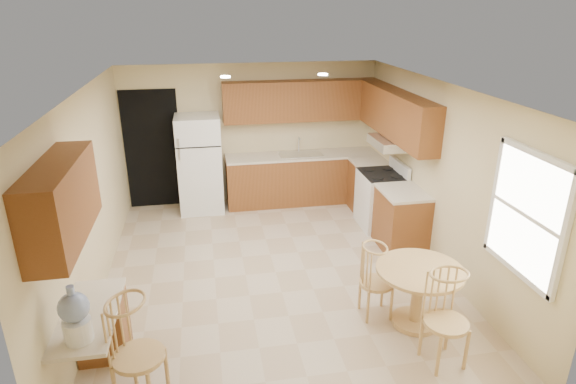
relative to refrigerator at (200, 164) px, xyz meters
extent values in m
plane|color=tan|center=(0.95, -2.40, -0.85)|extent=(5.50, 5.50, 0.00)
cube|color=white|center=(0.95, -2.40, 1.65)|extent=(4.50, 5.50, 0.02)
cube|color=beige|center=(0.95, 0.35, 0.40)|extent=(4.50, 0.02, 2.50)
cube|color=beige|center=(0.95, -5.15, 0.40)|extent=(4.50, 0.02, 2.50)
cube|color=beige|center=(-1.30, -2.40, 0.40)|extent=(0.02, 5.50, 2.50)
cube|color=beige|center=(3.20, -2.40, 0.40)|extent=(0.02, 5.50, 2.50)
cube|color=black|center=(-0.80, 0.34, 0.20)|extent=(0.90, 0.02, 2.10)
cube|color=brown|center=(1.83, 0.05, -0.41)|extent=(2.75, 0.60, 0.87)
cube|color=beige|center=(1.83, 0.05, 0.04)|extent=(2.75, 0.63, 0.04)
cube|color=brown|center=(2.90, -0.54, -0.41)|extent=(0.60, 0.59, 0.87)
cube|color=beige|center=(2.90, -0.54, 0.04)|extent=(0.63, 0.59, 0.04)
cube|color=brown|center=(2.90, -2.00, -0.41)|extent=(0.60, 0.80, 0.87)
cube|color=beige|center=(2.90, -2.00, 0.04)|extent=(0.63, 0.80, 0.04)
cube|color=brown|center=(1.83, 0.19, 1.00)|extent=(2.75, 0.33, 0.70)
cube|color=brown|center=(3.04, -1.19, 1.00)|extent=(0.33, 2.42, 0.70)
cube|color=brown|center=(-1.13, -4.00, 1.00)|extent=(0.33, 1.40, 0.70)
cube|color=silver|center=(1.80, 0.05, 0.07)|extent=(0.78, 0.44, 0.01)
cube|color=silver|center=(2.95, -1.22, 0.57)|extent=(0.50, 0.76, 0.14)
cube|color=brown|center=(-1.05, -3.72, -0.49)|extent=(0.48, 0.42, 0.72)
cube|color=beige|center=(-1.05, -4.10, -0.10)|extent=(0.50, 1.20, 0.04)
cube|color=white|center=(3.18, -4.25, 0.65)|extent=(0.05, 1.00, 1.20)
cube|color=white|center=(3.17, -4.25, 1.27)|extent=(0.05, 1.10, 0.06)
cube|color=white|center=(3.17, -4.25, 0.03)|extent=(0.05, 1.10, 0.06)
cube|color=white|center=(3.17, -4.78, 0.65)|extent=(0.05, 0.06, 1.28)
cube|color=white|center=(3.17, -3.72, 0.65)|extent=(0.05, 0.06, 1.28)
cylinder|color=white|center=(0.45, -1.20, 1.64)|extent=(0.14, 0.14, 0.02)
cylinder|color=white|center=(1.85, -1.20, 1.64)|extent=(0.14, 0.14, 0.02)
cube|color=white|center=(0.00, 0.00, 0.00)|extent=(0.75, 0.70, 1.69)
cube|color=black|center=(0.00, -0.35, 0.40)|extent=(0.73, 0.01, 0.02)
cube|color=silver|center=(-0.31, -0.36, 0.30)|extent=(0.03, 0.03, 0.18)
cube|color=silver|center=(-0.31, -0.36, 0.50)|extent=(0.03, 0.03, 0.14)
cube|color=white|center=(2.87, -1.22, -0.40)|extent=(0.65, 0.76, 0.90)
cube|color=black|center=(2.87, -1.22, 0.06)|extent=(0.64, 0.75, 0.02)
cube|color=white|center=(3.15, -1.22, 0.15)|extent=(0.06, 0.76, 0.18)
cylinder|color=tan|center=(2.35, -3.80, -0.82)|extent=(0.52, 0.52, 0.06)
cylinder|color=tan|center=(2.35, -3.80, -0.50)|extent=(0.13, 0.13, 0.64)
cylinder|color=tan|center=(2.35, -3.80, -0.15)|extent=(0.97, 0.97, 0.04)
cylinder|color=tan|center=(1.95, -3.55, -0.42)|extent=(0.40, 0.40, 0.04)
cylinder|color=tan|center=(1.81, -3.41, -0.63)|extent=(0.03, 0.03, 0.42)
cylinder|color=tan|center=(2.10, -3.41, -0.63)|extent=(0.03, 0.03, 0.42)
cylinder|color=tan|center=(1.81, -3.70, -0.63)|extent=(0.03, 0.03, 0.42)
cylinder|color=tan|center=(2.10, -3.70, -0.63)|extent=(0.03, 0.03, 0.42)
cylinder|color=tan|center=(2.35, -4.45, -0.37)|extent=(0.44, 0.44, 0.04)
cylinder|color=tan|center=(2.19, -4.29, -0.61)|extent=(0.04, 0.04, 0.48)
cylinder|color=tan|center=(2.51, -4.29, -0.61)|extent=(0.04, 0.04, 0.48)
cylinder|color=tan|center=(2.19, -4.61, -0.61)|extent=(0.04, 0.04, 0.48)
cylinder|color=tan|center=(2.51, -4.61, -0.61)|extent=(0.04, 0.04, 0.48)
cylinder|color=tan|center=(-0.60, -4.45, -0.35)|extent=(0.47, 0.47, 0.04)
cylinder|color=tan|center=(-0.77, -4.28, -0.60)|extent=(0.04, 0.04, 0.50)
cylinder|color=tan|center=(-0.43, -4.28, -0.60)|extent=(0.04, 0.04, 0.50)
cylinder|color=white|center=(-1.05, -4.48, 0.02)|extent=(0.24, 0.24, 0.20)
sphere|color=#7E93C3|center=(-1.05, -4.48, 0.25)|extent=(0.25, 0.25, 0.25)
cylinder|color=#7E93C3|center=(-1.05, -4.48, 0.41)|extent=(0.06, 0.06, 0.07)
camera|label=1|loc=(0.10, -8.08, 2.58)|focal=30.00mm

